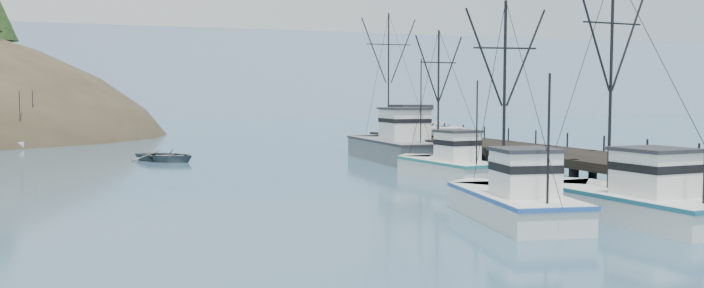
{
  "coord_description": "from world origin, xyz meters",
  "views": [
    {
      "loc": [
        -12.62,
        -26.14,
        5.46
      ],
      "look_at": [
        1.33,
        14.99,
        2.5
      ],
      "focal_mm": 35.0,
      "sensor_mm": 36.0,
      "label": 1
    }
  ],
  "objects_px": {
    "trawler_mid": "(511,201)",
    "pier": "(516,151)",
    "pickup_truck": "(443,129)",
    "motorboat": "(166,161)",
    "trawler_far": "(445,166)",
    "work_vessel": "(395,146)",
    "trawler_near": "(625,200)",
    "pier_shed": "(411,120)"
  },
  "relations": [
    {
      "from": "trawler_mid",
      "to": "pier",
      "type": "bearing_deg",
      "value": 57.08
    },
    {
      "from": "pickup_truck",
      "to": "motorboat",
      "type": "distance_m",
      "value": 24.18
    },
    {
      "from": "trawler_far",
      "to": "work_vessel",
      "type": "height_order",
      "value": "work_vessel"
    },
    {
      "from": "pier",
      "to": "trawler_mid",
      "type": "height_order",
      "value": "trawler_mid"
    },
    {
      "from": "trawler_near",
      "to": "pickup_truck",
      "type": "bearing_deg",
      "value": 79.6
    },
    {
      "from": "trawler_far",
      "to": "pier_shed",
      "type": "height_order",
      "value": "trawler_far"
    },
    {
      "from": "trawler_mid",
      "to": "pickup_truck",
      "type": "xyz_separation_m",
      "value": [
        10.44,
        27.97,
        1.85
      ]
    },
    {
      "from": "trawler_far",
      "to": "motorboat",
      "type": "xyz_separation_m",
      "value": [
        -17.26,
        18.53,
        -0.82
      ]
    },
    {
      "from": "pier",
      "to": "work_vessel",
      "type": "distance_m",
      "value": 13.6
    },
    {
      "from": "trawler_mid",
      "to": "motorboat",
      "type": "relative_size",
      "value": 1.72
    },
    {
      "from": "pier_shed",
      "to": "motorboat",
      "type": "distance_m",
      "value": 21.92
    },
    {
      "from": "trawler_near",
      "to": "trawler_mid",
      "type": "bearing_deg",
      "value": 164.03
    },
    {
      "from": "trawler_far",
      "to": "work_vessel",
      "type": "xyz_separation_m",
      "value": [
        1.67,
        13.16,
        0.41
      ]
    },
    {
      "from": "trawler_near",
      "to": "pier_shed",
      "type": "height_order",
      "value": "trawler_near"
    },
    {
      "from": "trawler_mid",
      "to": "pier_shed",
      "type": "relative_size",
      "value": 3.19
    },
    {
      "from": "pier",
      "to": "pier_shed",
      "type": "height_order",
      "value": "pier_shed"
    },
    {
      "from": "trawler_mid",
      "to": "pickup_truck",
      "type": "distance_m",
      "value": 29.91
    },
    {
      "from": "trawler_mid",
      "to": "motorboat",
      "type": "distance_m",
      "value": 36.29
    },
    {
      "from": "pier",
      "to": "trawler_mid",
      "type": "bearing_deg",
      "value": -122.92
    },
    {
      "from": "trawler_mid",
      "to": "pier_shed",
      "type": "distance_m",
      "value": 32.08
    },
    {
      "from": "work_vessel",
      "to": "motorboat",
      "type": "distance_m",
      "value": 19.71
    },
    {
      "from": "pickup_truck",
      "to": "motorboat",
      "type": "bearing_deg",
      "value": 95.13
    },
    {
      "from": "pier",
      "to": "trawler_mid",
      "type": "xyz_separation_m",
      "value": [
        -10.08,
        -15.57,
        -0.87
      ]
    },
    {
      "from": "pier",
      "to": "trawler_near",
      "type": "xyz_separation_m",
      "value": [
        -5.04,
        -17.01,
        -0.87
      ]
    },
    {
      "from": "pier",
      "to": "motorboat",
      "type": "relative_size",
      "value": 7.43
    },
    {
      "from": "work_vessel",
      "to": "pier",
      "type": "bearing_deg",
      "value": -72.87
    },
    {
      "from": "pier",
      "to": "motorboat",
      "type": "height_order",
      "value": "pier"
    },
    {
      "from": "pickup_truck",
      "to": "pier_shed",
      "type": "bearing_deg",
      "value": 52.77
    },
    {
      "from": "pickup_truck",
      "to": "motorboat",
      "type": "xyz_separation_m",
      "value": [
        -23.28,
        5.96,
        -2.66
      ]
    },
    {
      "from": "pier",
      "to": "trawler_far",
      "type": "bearing_deg",
      "value": -178.28
    },
    {
      "from": "trawler_mid",
      "to": "work_vessel",
      "type": "relative_size",
      "value": 0.65
    },
    {
      "from": "pier_shed",
      "to": "motorboat",
      "type": "height_order",
      "value": "pier_shed"
    },
    {
      "from": "pier_shed",
      "to": "motorboat",
      "type": "relative_size",
      "value": 0.54
    },
    {
      "from": "trawler_far",
      "to": "work_vessel",
      "type": "distance_m",
      "value": 13.27
    },
    {
      "from": "work_vessel",
      "to": "motorboat",
      "type": "height_order",
      "value": "work_vessel"
    },
    {
      "from": "pier",
      "to": "trawler_near",
      "type": "bearing_deg",
      "value": -106.5
    },
    {
      "from": "trawler_far",
      "to": "motorboat",
      "type": "relative_size",
      "value": 1.76
    },
    {
      "from": "trawler_far",
      "to": "work_vessel",
      "type": "relative_size",
      "value": 0.66
    },
    {
      "from": "pier",
      "to": "pier_shed",
      "type": "xyz_separation_m",
      "value": [
        -1.5,
        15.24,
        1.73
      ]
    },
    {
      "from": "pier",
      "to": "pier_shed",
      "type": "distance_m",
      "value": 15.41
    },
    {
      "from": "trawler_mid",
      "to": "work_vessel",
      "type": "distance_m",
      "value": 29.2
    },
    {
      "from": "pier",
      "to": "pier_shed",
      "type": "bearing_deg",
      "value": 95.62
    }
  ]
}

